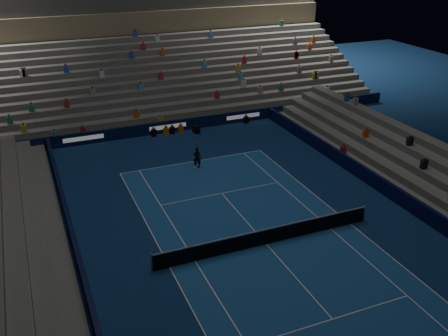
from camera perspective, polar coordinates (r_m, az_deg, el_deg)
name	(u,v)px	position (r m, az deg, el deg)	size (l,w,h in m)	color
ground	(266,244)	(27.85, 4.80, -8.57)	(90.00, 90.00, 0.00)	#0D2650
court_surface	(266,244)	(27.85, 4.80, -8.56)	(10.97, 23.77, 0.01)	#194B8D
sponsor_barrier_far	(167,127)	(43.13, -6.41, 4.66)	(44.00, 0.25, 1.00)	#081233
sponsor_barrier_east	(409,203)	(32.68, 20.20, -3.73)	(0.25, 37.00, 1.00)	#080C32
sponsor_barrier_west	(84,279)	(25.32, -15.58, -12.01)	(0.25, 37.00, 1.00)	black
grandstand_main	(138,68)	(51.03, -9.67, 11.04)	(44.00, 15.20, 11.20)	#605F5B
grandstand_west	(3,290)	(25.14, -23.68, -12.52)	(5.00, 37.00, 2.50)	#5F5E5A
tennis_net	(267,236)	(27.58, 4.84, -7.69)	(12.90, 0.10, 1.10)	#B2B2B7
tennis_player	(197,158)	(36.20, -3.06, 1.18)	(0.56, 0.37, 1.54)	black
broadcast_camera	(196,129)	(42.85, -3.13, 4.39)	(0.55, 0.96, 0.62)	black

